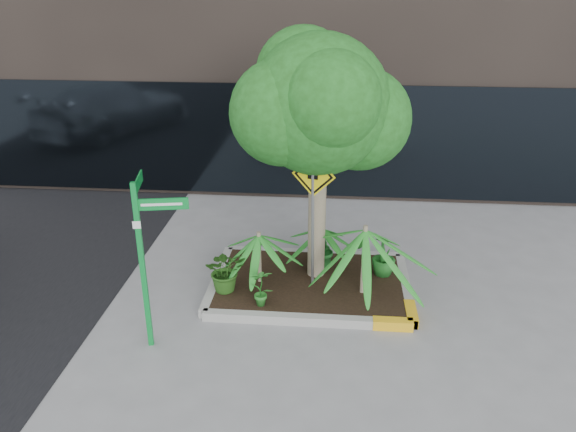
{
  "coord_description": "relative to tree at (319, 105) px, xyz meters",
  "views": [
    {
      "loc": [
        0.56,
        -8.01,
        4.89
      ],
      "look_at": [
        -0.17,
        0.2,
        1.36
      ],
      "focal_mm": 35.0,
      "sensor_mm": 36.0,
      "label": 1
    }
  ],
  "objects": [
    {
      "name": "shrub_b",
      "position": [
        1.15,
        0.07,
        -2.57
      ],
      "size": [
        0.57,
        0.57,
        0.72
      ],
      "primitive_type": "imported",
      "rotation": [
        0.0,
        0.0,
        2.37
      ],
      "color": "#1E6520",
      "rests_on": "planter"
    },
    {
      "name": "tree",
      "position": [
        0.0,
        0.0,
        0.0
      ],
      "size": [
        2.81,
        2.49,
        4.22
      ],
      "color": "gray",
      "rests_on": "ground"
    },
    {
      "name": "shrub_a",
      "position": [
        -1.43,
        -0.69,
        -2.56
      ],
      "size": [
        0.81,
        0.81,
        0.73
      ],
      "primitive_type": "imported",
      "rotation": [
        0.0,
        0.0,
        0.28
      ],
      "color": "#255317",
      "rests_on": "planter"
    },
    {
      "name": "shrub_c",
      "position": [
        -0.8,
        -1.09,
        -2.6
      ],
      "size": [
        0.43,
        0.43,
        0.65
      ],
      "primitive_type": "imported",
      "rotation": [
        0.0,
        0.0,
        3.44
      ],
      "color": "#267524",
      "rests_on": "planter"
    },
    {
      "name": "palm_back",
      "position": [
        0.08,
        0.33,
        -2.24
      ],
      "size": [
        0.83,
        0.83,
        0.92
      ],
      "color": "gray",
      "rests_on": "ground"
    },
    {
      "name": "palm_left",
      "position": [
        -0.93,
        -0.35,
        -2.08
      ],
      "size": [
        1.02,
        1.02,
        1.13
      ],
      "color": "gray",
      "rests_on": "ground"
    },
    {
      "name": "palm_front",
      "position": [
        0.78,
        -0.56,
        -1.82
      ],
      "size": [
        1.33,
        1.33,
        1.48
      ],
      "color": "gray",
      "rests_on": "ground"
    },
    {
      "name": "ground",
      "position": [
        -0.28,
        -0.54,
        -3.08
      ],
      "size": [
        80.0,
        80.0,
        0.0
      ],
      "primitive_type": "plane",
      "color": "gray",
      "rests_on": "ground"
    },
    {
      "name": "planter",
      "position": [
        -0.05,
        -0.27,
        -2.98
      ],
      "size": [
        3.35,
        2.36,
        0.15
      ],
      "color": "#9E9E99",
      "rests_on": "ground"
    },
    {
      "name": "cattle_sign",
      "position": [
        -0.05,
        -0.41,
        -1.39
      ],
      "size": [
        0.68,
        0.21,
        2.28
      ],
      "rotation": [
        0.0,
        0.0,
        -0.27
      ],
      "color": "slate",
      "rests_on": "ground"
    },
    {
      "name": "shrub_d",
      "position": [
        0.14,
        0.17,
        -2.57
      ],
      "size": [
        0.44,
        0.44,
        0.72
      ],
      "primitive_type": "imported",
      "rotation": [
        0.0,
        0.0,
        4.82
      ],
      "color": "#1D6624",
      "rests_on": "planter"
    },
    {
      "name": "street_sign_post",
      "position": [
        -2.24,
        -1.99,
        -1.55
      ],
      "size": [
        0.81,
        0.72,
        2.48
      ],
      "rotation": [
        0.0,
        0.0,
        0.18
      ],
      "color": "#0D9235",
      "rests_on": "ground"
    }
  ]
}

